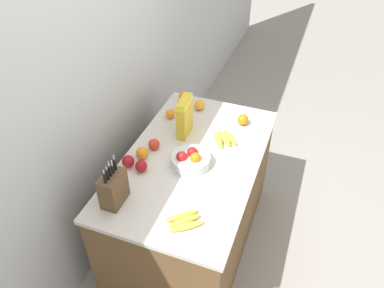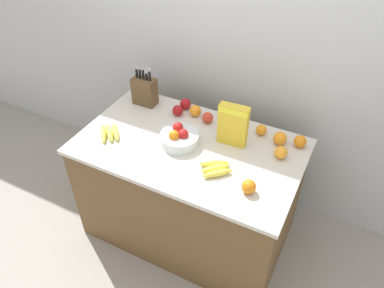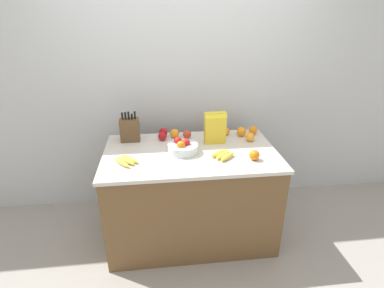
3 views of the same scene
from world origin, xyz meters
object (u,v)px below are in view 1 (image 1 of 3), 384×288
(banana_bunch_right, at_px, (224,138))
(orange_front_center, at_px, (142,153))
(cereal_box, at_px, (185,115))
(fruit_bowl, at_px, (191,160))
(orange_mid_left, at_px, (200,105))
(orange_by_cereal, at_px, (243,120))
(apple_by_knife_block, at_px, (154,144))
(orange_front_right, at_px, (184,96))
(apple_near_bananas, at_px, (128,161))
(banana_bunch_left, at_px, (184,221))
(knife_block, at_px, (113,188))
(orange_near_bowl, at_px, (170,114))
(orange_front_left, at_px, (182,104))
(apple_middle, at_px, (141,166))

(banana_bunch_right, relative_size, orange_front_center, 2.71)
(cereal_box, xyz_separation_m, fruit_bowl, (-0.31, -0.16, -0.11))
(orange_mid_left, bearing_deg, orange_by_cereal, -101.54)
(apple_by_knife_block, xyz_separation_m, orange_front_right, (0.66, 0.03, 0.00))
(fruit_bowl, distance_m, orange_front_right, 0.79)
(fruit_bowl, distance_m, apple_near_bananas, 0.41)
(orange_front_right, bearing_deg, orange_mid_left, -116.05)
(banana_bunch_right, distance_m, orange_mid_left, 0.44)
(banana_bunch_left, xyz_separation_m, apple_near_bananas, (0.31, 0.52, 0.02))
(fruit_bowl, distance_m, banana_bunch_right, 0.35)
(knife_block, relative_size, orange_near_bowl, 4.35)
(apple_by_knife_block, relative_size, orange_by_cereal, 0.94)
(apple_near_bananas, relative_size, orange_front_left, 0.92)
(knife_block, bearing_deg, orange_front_right, 1.16)
(apple_middle, bearing_deg, banana_bunch_right, -40.18)
(cereal_box, distance_m, orange_by_cereal, 0.47)
(fruit_bowl, xyz_separation_m, apple_by_knife_block, (0.07, 0.30, -0.01))
(apple_by_knife_block, xyz_separation_m, orange_front_center, (-0.11, 0.03, 0.00))
(banana_bunch_right, height_order, orange_near_bowl, orange_near_bowl)
(apple_by_knife_block, xyz_separation_m, orange_by_cereal, (0.50, -0.51, 0.00))
(cereal_box, xyz_separation_m, apple_by_knife_block, (-0.24, 0.14, -0.12))
(fruit_bowl, height_order, apple_by_knife_block, fruit_bowl)
(orange_front_left, height_order, orange_near_bowl, orange_front_left)
(banana_bunch_right, relative_size, orange_front_right, 2.72)
(orange_near_bowl, bearing_deg, orange_by_cereal, -78.43)
(cereal_box, height_order, orange_near_bowl, cereal_box)
(knife_block, xyz_separation_m, apple_near_bananas, (0.31, 0.07, -0.07))
(knife_block, height_order, cereal_box, knife_block)
(banana_bunch_right, height_order, orange_front_center, orange_front_center)
(knife_block, height_order, orange_by_cereal, knife_block)
(banana_bunch_right, relative_size, orange_by_cereal, 2.68)
(banana_bunch_right, xyz_separation_m, orange_near_bowl, (0.13, 0.47, 0.02))
(apple_middle, distance_m, orange_front_right, 0.89)
(apple_near_bananas, distance_m, orange_near_bowl, 0.61)
(apple_by_knife_block, height_order, orange_front_right, orange_front_right)
(orange_front_left, distance_m, orange_mid_left, 0.14)
(orange_front_left, xyz_separation_m, orange_near_bowl, (-0.14, 0.04, -0.01))
(apple_by_knife_block, distance_m, apple_middle, 0.23)
(cereal_box, height_order, orange_by_cereal, cereal_box)
(banana_bunch_left, bearing_deg, cereal_box, 21.27)
(banana_bunch_left, bearing_deg, apple_middle, 54.23)
(orange_front_left, relative_size, orange_front_right, 1.08)
(knife_block, relative_size, banana_bunch_right, 1.42)
(banana_bunch_right, xyz_separation_m, apple_by_knife_block, (-0.26, 0.43, 0.02))
(cereal_box, relative_size, orange_front_center, 3.50)
(knife_block, distance_m, banana_bunch_right, 0.90)
(cereal_box, bearing_deg, orange_mid_left, -2.70)
(apple_by_knife_block, distance_m, apple_near_bananas, 0.23)
(orange_front_center, xyz_separation_m, orange_by_cereal, (0.61, -0.54, 0.00))
(apple_near_bananas, bearing_deg, knife_block, -166.32)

